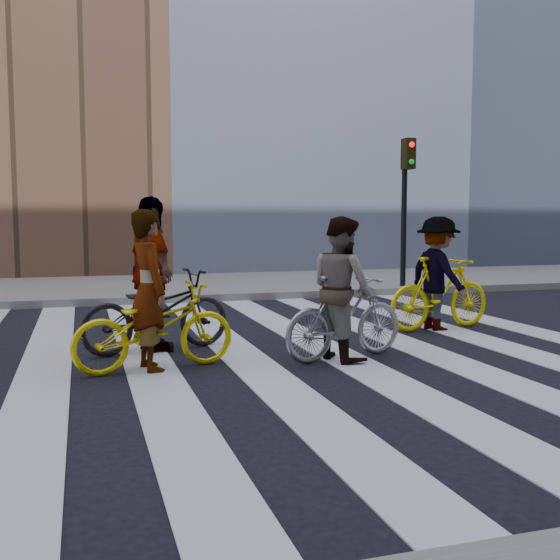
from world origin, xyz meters
name	(u,v)px	position (x,y,z in m)	size (l,w,h in m)	color
ground	(285,352)	(0.00, 0.00, 0.00)	(100.00, 100.00, 0.00)	black
sidewalk_far	(188,286)	(0.00, 7.50, 0.07)	(100.00, 5.00, 0.15)	gray
zebra_crosswalk	(285,352)	(0.00, 0.00, 0.01)	(8.25, 10.00, 0.01)	silver
traffic_signal	(406,188)	(4.40, 5.32, 2.28)	(0.22, 0.42, 3.33)	black
bike_yellow_left	(155,327)	(-1.61, -0.48, 0.46)	(0.62, 1.77, 0.93)	yellow
bike_silver_mid	(345,317)	(0.55, -0.57, 0.49)	(0.46, 1.63, 0.98)	#94959C
bike_yellow_right	(440,293)	(2.65, 0.90, 0.54)	(0.51, 1.79, 1.07)	#FDEC0E
bike_dark_rear	(156,311)	(-1.48, 0.53, 0.50)	(0.66, 1.89, 0.99)	black
rider_left	(149,291)	(-1.66, -0.48, 0.86)	(0.63, 0.41, 1.72)	slate
rider_mid	(341,288)	(0.50, -0.57, 0.82)	(0.80, 0.62, 1.65)	slate
rider_right	(438,274)	(2.60, 0.90, 0.83)	(1.07, 0.61, 1.65)	slate
rider_rear	(152,274)	(-1.53, 0.53, 0.94)	(1.11, 0.46, 1.89)	slate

